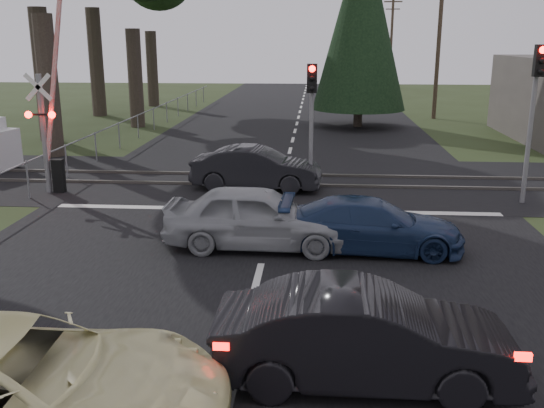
# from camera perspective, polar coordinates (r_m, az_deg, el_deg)

# --- Properties ---
(ground) EXTENTS (120.00, 120.00, 0.00)m
(ground) POSITION_cam_1_polar(r_m,az_deg,el_deg) (10.14, -3.04, -13.35)
(ground) COLOR #273216
(ground) RESTS_ON ground
(road) EXTENTS (14.00, 100.00, 0.01)m
(road) POSITION_cam_1_polar(r_m,az_deg,el_deg) (19.47, 0.64, 0.87)
(road) COLOR black
(road) RESTS_ON ground
(rail_corridor) EXTENTS (120.00, 8.00, 0.01)m
(rail_corridor) POSITION_cam_1_polar(r_m,az_deg,el_deg) (21.41, 0.98, 2.20)
(rail_corridor) COLOR black
(rail_corridor) RESTS_ON ground
(stop_line) EXTENTS (13.00, 0.35, 0.00)m
(stop_line) POSITION_cam_1_polar(r_m,az_deg,el_deg) (17.73, 0.27, -0.55)
(stop_line) COLOR silver
(stop_line) RESTS_ON ground
(rail_near) EXTENTS (120.00, 0.12, 0.10)m
(rail_near) POSITION_cam_1_polar(r_m,az_deg,el_deg) (20.62, 0.85, 1.82)
(rail_near) COLOR #59544C
(rail_near) RESTS_ON ground
(rail_far) EXTENTS (120.00, 0.12, 0.10)m
(rail_far) POSITION_cam_1_polar(r_m,az_deg,el_deg) (22.18, 1.10, 2.78)
(rail_far) COLOR #59544C
(rail_far) RESTS_ON ground
(crossing_signal) EXTENTS (1.62, 0.38, 6.96)m
(crossing_signal) POSITION_cam_1_polar(r_m,az_deg,el_deg) (20.63, -20.14, 6.57)
(crossing_signal) COLOR slate
(crossing_signal) RESTS_ON ground
(traffic_signal_right) EXTENTS (0.68, 0.48, 4.70)m
(traffic_signal_right) POSITION_cam_1_polar(r_m,az_deg,el_deg) (19.43, 23.70, 9.49)
(traffic_signal_right) COLOR slate
(traffic_signal_right) RESTS_ON ground
(traffic_signal_center) EXTENTS (0.32, 0.48, 4.10)m
(traffic_signal_center) POSITION_cam_1_polar(r_m,az_deg,el_deg) (19.60, 3.75, 9.26)
(traffic_signal_center) COLOR slate
(traffic_signal_center) RESTS_ON ground
(utility_pole_mid) EXTENTS (1.80, 0.26, 9.00)m
(utility_pole_mid) POSITION_cam_1_polar(r_m,az_deg,el_deg) (39.50, 15.43, 14.58)
(utility_pole_mid) COLOR #4C3D2D
(utility_pole_mid) RESTS_ON ground
(utility_pole_far) EXTENTS (1.80, 0.26, 9.00)m
(utility_pole_far) POSITION_cam_1_polar(r_m,az_deg,el_deg) (64.24, 11.17, 14.90)
(utility_pole_far) COLOR #4C3D2D
(utility_pole_far) RESTS_ON ground
(conifer_tree) EXTENTS (5.20, 5.20, 11.00)m
(conifer_tree) POSITION_cam_1_polar(r_m,az_deg,el_deg) (34.91, 8.42, 17.00)
(conifer_tree) COLOR #473D33
(conifer_tree) RESTS_ON ground
(fence_left) EXTENTS (0.10, 36.00, 1.20)m
(fence_left) POSITION_cam_1_polar(r_m,az_deg,el_deg) (32.94, -11.70, 6.50)
(fence_left) COLOR slate
(fence_left) RESTS_ON ground
(cream_coupe) EXTENTS (5.49, 2.68, 1.50)m
(cream_coupe) POSITION_cam_1_polar(r_m,az_deg,el_deg) (8.36, -23.44, -15.51)
(cream_coupe) COLOR #F8F2B2
(cream_coupe) RESTS_ON ground
(dark_hatchback) EXTENTS (4.36, 1.53, 1.44)m
(dark_hatchback) POSITION_cam_1_polar(r_m,az_deg,el_deg) (8.99, 8.73, -12.28)
(dark_hatchback) COLOR black
(dark_hatchback) RESTS_ON ground
(silver_car) EXTENTS (4.44, 1.87, 1.50)m
(silver_car) POSITION_cam_1_polar(r_m,az_deg,el_deg) (14.42, -1.42, -1.25)
(silver_car) COLOR #92969A
(silver_car) RESTS_ON ground
(blue_sedan) EXTENTS (4.35, 1.90, 1.24)m
(blue_sedan) POSITION_cam_1_polar(r_m,az_deg,el_deg) (14.40, 9.32, -2.00)
(blue_sedan) COLOR #19294B
(blue_sedan) RESTS_ON ground
(dark_car_far) EXTENTS (4.37, 1.83, 1.41)m
(dark_car_far) POSITION_cam_1_polar(r_m,az_deg,el_deg) (20.09, -1.46, 3.36)
(dark_car_far) COLOR black
(dark_car_far) RESTS_ON ground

